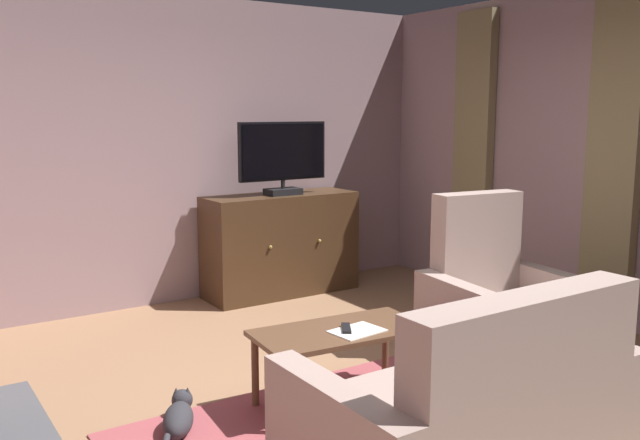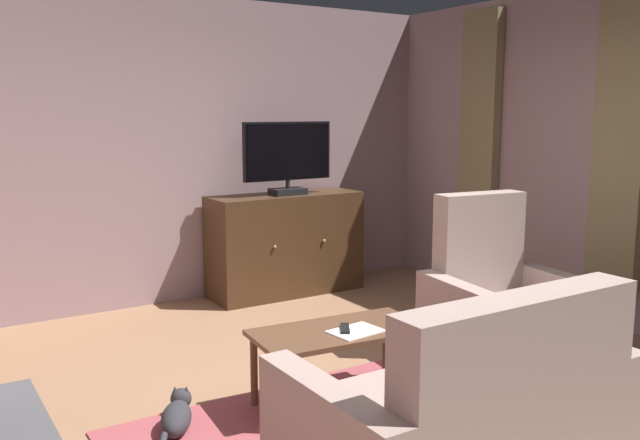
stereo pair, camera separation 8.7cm
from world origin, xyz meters
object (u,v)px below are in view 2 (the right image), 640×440
object	(u,v)px
tv_remote	(345,329)
cat	(177,416)
armchair_facing_sofa	(503,315)
sofa_floral	(464,423)
folded_newspaper	(356,331)
tv_cabinet	(286,246)
television	(288,156)
coffee_table	(339,339)

from	to	relation	value
tv_remote	cat	size ratio (longest dim) A/B	0.30
tv_remote	armchair_facing_sofa	size ratio (longest dim) A/B	0.14
sofa_floral	folded_newspaper	bearing A→B (deg)	85.36
armchair_facing_sofa	cat	bearing A→B (deg)	173.50
tv_cabinet	folded_newspaper	world-z (taller)	tv_cabinet
tv_remote	cat	bearing A→B (deg)	108.08
television	sofa_floral	size ratio (longest dim) A/B	0.58
tv_cabinet	sofa_floral	world-z (taller)	sofa_floral
cat	coffee_table	bearing A→B (deg)	-11.95
sofa_floral	cat	distance (m)	1.59
tv_cabinet	cat	distance (m)	2.93
cat	tv_remote	bearing A→B (deg)	-13.97
television	folded_newspaper	size ratio (longest dim) A/B	3.03
television	folded_newspaper	bearing A→B (deg)	-110.88
sofa_floral	television	bearing A→B (deg)	73.59
tv_cabinet	armchair_facing_sofa	xyz separation A→B (m)	(0.35, -2.44, -0.11)
sofa_floral	tv_cabinet	bearing A→B (deg)	73.83
television	armchair_facing_sofa	bearing A→B (deg)	-81.61
tv_cabinet	sofa_floral	distance (m)	3.60
tv_cabinet	folded_newspaper	size ratio (longest dim) A/B	4.94
tv_cabinet	cat	size ratio (longest dim) A/B	2.60
tv_cabinet	television	bearing A→B (deg)	-90.00
folded_newspaper	sofa_floral	distance (m)	1.00
armchair_facing_sofa	cat	xyz separation A→B (m)	(-2.28, 0.26, -0.27)
tv_remote	armchair_facing_sofa	bearing A→B (deg)	-58.83
coffee_table	tv_remote	world-z (taller)	tv_remote
television	tv_remote	bearing A→B (deg)	-112.17
tv_cabinet	cat	world-z (taller)	tv_cabinet
television	folded_newspaper	distance (m)	2.72
tv_remote	coffee_table	bearing A→B (deg)	56.60
folded_newspaper	sofa_floral	xyz separation A→B (m)	(-0.08, -0.98, -0.15)
folded_newspaper	sofa_floral	world-z (taller)	sofa_floral
tv_cabinet	armchair_facing_sofa	world-z (taller)	armchair_facing_sofa
coffee_table	cat	size ratio (longest dim) A/B	1.87
tv_cabinet	armchair_facing_sofa	bearing A→B (deg)	-81.79
tv_remote	cat	world-z (taller)	tv_remote
television	folded_newspaper	world-z (taller)	television
folded_newspaper	television	bearing A→B (deg)	62.93
television	cat	size ratio (longest dim) A/B	1.60
television	tv_remote	distance (m)	2.69
tv_cabinet	folded_newspaper	distance (m)	2.63
sofa_floral	armchair_facing_sofa	world-z (taller)	armchair_facing_sofa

